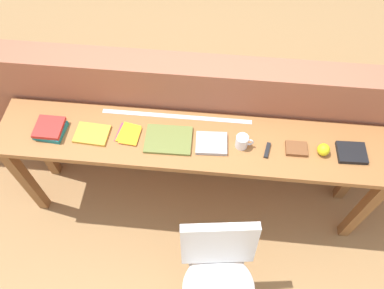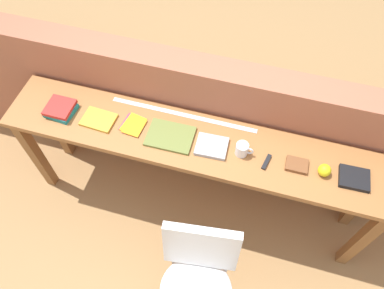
# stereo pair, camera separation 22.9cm
# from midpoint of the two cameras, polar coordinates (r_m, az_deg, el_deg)

# --- Properties ---
(ground_plane) EXTENTS (40.00, 40.00, 0.00)m
(ground_plane) POSITION_cam_midpoint_polar(r_m,az_deg,el_deg) (2.99, -2.72, -13.75)
(ground_plane) COLOR #9E7547
(brick_wall_back) EXTENTS (6.00, 0.20, 1.20)m
(brick_wall_back) POSITION_cam_midpoint_polar(r_m,az_deg,el_deg) (2.76, -1.59, 3.11)
(brick_wall_back) COLOR #9E5B42
(brick_wall_back) RESTS_ON ground
(sideboard) EXTENTS (2.50, 0.44, 0.88)m
(sideboard) POSITION_cam_midpoint_polar(r_m,az_deg,el_deg) (2.45, -2.55, -1.28)
(sideboard) COLOR #996033
(sideboard) RESTS_ON ground
(chair_white_moulded) EXTENTS (0.50, 0.51, 0.89)m
(chair_white_moulded) POSITION_cam_midpoint_polar(r_m,az_deg,el_deg) (2.36, 1.16, -19.21)
(chair_white_moulded) COLOR white
(chair_white_moulded) RESTS_ON ground
(book_stack_leftmost) EXTENTS (0.19, 0.18, 0.06)m
(book_stack_leftmost) POSITION_cam_midpoint_polar(r_m,az_deg,el_deg) (2.55, -23.29, 1.99)
(book_stack_leftmost) COLOR #19757A
(book_stack_leftmost) RESTS_ON sideboard
(magazine_cycling) EXTENTS (0.22, 0.17, 0.02)m
(magazine_cycling) POSITION_cam_midpoint_polar(r_m,az_deg,el_deg) (2.46, -17.60, 1.35)
(magazine_cycling) COLOR gold
(magazine_cycling) RESTS_ON sideboard
(pamphlet_pile_colourful) EXTENTS (0.16, 0.18, 0.01)m
(pamphlet_pile_colourful) POSITION_cam_midpoint_polar(r_m,az_deg,el_deg) (2.40, -12.40, 1.39)
(pamphlet_pile_colourful) COLOR purple
(pamphlet_pile_colourful) RESTS_ON sideboard
(book_open_centre) EXTENTS (0.29, 0.22, 0.02)m
(book_open_centre) POSITION_cam_midpoint_polar(r_m,az_deg,el_deg) (2.33, -6.42, 0.55)
(book_open_centre) COLOR olive
(book_open_centre) RESTS_ON sideboard
(book_grey_hardcover) EXTENTS (0.20, 0.17, 0.02)m
(book_grey_hardcover) POSITION_cam_midpoint_polar(r_m,az_deg,el_deg) (2.30, 0.15, -0.03)
(book_grey_hardcover) COLOR #9E9EA3
(book_grey_hardcover) RESTS_ON sideboard
(mug) EXTENTS (0.11, 0.08, 0.09)m
(mug) POSITION_cam_midpoint_polar(r_m,az_deg,el_deg) (2.28, 4.85, 0.22)
(mug) COLOR white
(mug) RESTS_ON sideboard
(multitool_folded) EXTENTS (0.05, 0.11, 0.02)m
(multitool_folded) POSITION_cam_midpoint_polar(r_m,az_deg,el_deg) (2.30, 8.63, -1.09)
(multitool_folded) COLOR black
(multitool_folded) RESTS_ON sideboard
(leather_journal_brown) EXTENTS (0.13, 0.10, 0.02)m
(leather_journal_brown) POSITION_cam_midpoint_polar(r_m,az_deg,el_deg) (2.34, 12.97, -0.84)
(leather_journal_brown) COLOR brown
(leather_journal_brown) RESTS_ON sideboard
(sports_ball_small) EXTENTS (0.08, 0.08, 0.08)m
(sports_ball_small) POSITION_cam_midpoint_polar(r_m,az_deg,el_deg) (2.35, 16.82, -0.96)
(sports_ball_small) COLOR yellow
(sports_ball_small) RESTS_ON sideboard
(book_repair_rightmost) EXTENTS (0.18, 0.15, 0.03)m
(book_repair_rightmost) POSITION_cam_midpoint_polar(r_m,az_deg,el_deg) (2.42, 20.72, -1.38)
(book_repair_rightmost) COLOR black
(book_repair_rightmost) RESTS_ON sideboard
(ruler_metal_back_edge) EXTENTS (0.98, 0.03, 0.00)m
(ruler_metal_back_edge) POSITION_cam_midpoint_polar(r_m,az_deg,el_deg) (2.44, -5.05, 4.08)
(ruler_metal_back_edge) COLOR silver
(ruler_metal_back_edge) RESTS_ON sideboard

